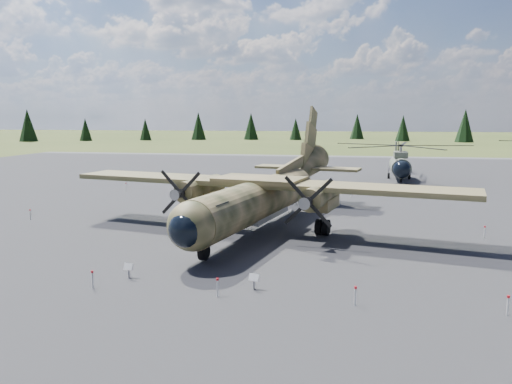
# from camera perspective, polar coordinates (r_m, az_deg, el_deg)

# --- Properties ---
(ground) EXTENTS (500.00, 500.00, 0.00)m
(ground) POSITION_cam_1_polar(r_m,az_deg,el_deg) (35.77, -1.99, -4.20)
(ground) COLOR #4F5526
(ground) RESTS_ON ground
(apron) EXTENTS (120.00, 120.00, 0.04)m
(apron) POSITION_cam_1_polar(r_m,az_deg,el_deg) (45.39, 0.71, -1.46)
(apron) COLOR #58585D
(apron) RESTS_ON ground
(transport_plane) EXTENTS (28.58, 25.66, 9.44)m
(transport_plane) POSITION_cam_1_polar(r_m,az_deg,el_deg) (35.51, 1.00, 0.16)
(transport_plane) COLOR #31371D
(transport_plane) RESTS_ON ground
(helicopter_near) EXTENTS (18.39, 21.26, 4.51)m
(helicopter_near) POSITION_cam_1_polar(r_m,az_deg,el_deg) (65.53, 16.17, 4.12)
(helicopter_near) COLOR slate
(helicopter_near) RESTS_ON ground
(info_placard_left) EXTENTS (0.51, 0.28, 0.76)m
(info_placard_left) POSITION_cam_1_polar(r_m,az_deg,el_deg) (25.72, -14.36, -8.43)
(info_placard_left) COLOR gray
(info_placard_left) RESTS_ON ground
(info_placard_right) EXTENTS (0.52, 0.31, 0.76)m
(info_placard_right) POSITION_cam_1_polar(r_m,az_deg,el_deg) (23.33, -0.23, -9.92)
(info_placard_right) COLOR gray
(info_placard_right) RESTS_ON ground
(barrier_fence) EXTENTS (33.12, 29.62, 0.85)m
(barrier_fence) POSITION_cam_1_polar(r_m,az_deg,el_deg) (35.69, -2.75, -3.40)
(barrier_fence) COLOR silver
(barrier_fence) RESTS_ON ground
(treeline) EXTENTS (305.43, 300.66, 10.80)m
(treeline) POSITION_cam_1_polar(r_m,az_deg,el_deg) (40.04, 5.86, 3.81)
(treeline) COLOR black
(treeline) RESTS_ON ground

